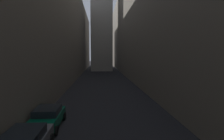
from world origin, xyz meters
name	(u,v)px	position (x,y,z in m)	size (l,w,h in m)	color
ground_plane	(103,81)	(0.00, 48.00, 0.00)	(264.00, 264.00, 0.00)	black
building_block_left	(49,30)	(-10.83, 50.00, 10.25)	(10.66, 108.00, 20.49)	#60594F
building_block_right	(167,21)	(13.37, 50.00, 12.21)	(15.74, 108.00, 24.42)	#756B5B
parked_car_left_far	(48,117)	(-4.40, 22.78, 0.76)	(2.01, 4.48, 1.45)	#05472D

